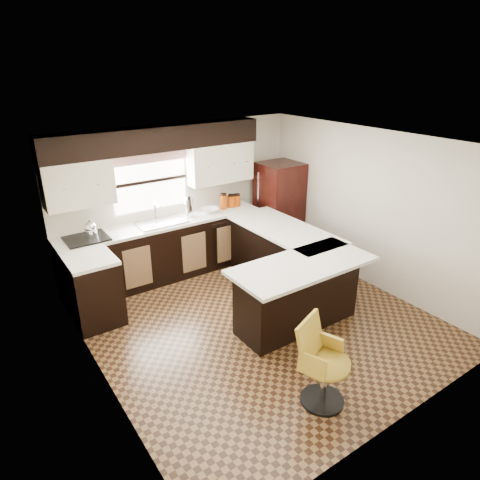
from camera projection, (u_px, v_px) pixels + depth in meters
floor at (258, 320)px, 5.86m from camera, size 4.40×4.40×0.00m
ceiling at (261, 144)px, 4.92m from camera, size 4.40×4.40×0.00m
wall_back at (180, 197)px, 7.06m from camera, size 4.40×0.00×4.40m
wall_front at (411, 321)px, 3.72m from camera, size 4.40×0.00×4.40m
wall_left at (93, 286)px, 4.30m from camera, size 0.00×4.40×4.40m
wall_right at (370, 209)px, 6.49m from camera, size 0.00×4.40×4.40m
base_cab_back at (166, 251)px, 6.89m from camera, size 3.30×0.60×0.90m
base_cab_left at (94, 291)px, 5.69m from camera, size 0.60×0.70×0.90m
counter_back at (164, 224)px, 6.71m from camera, size 3.30×0.60×0.04m
counter_left at (89, 259)px, 5.51m from camera, size 0.60×0.70×0.04m
soffit at (157, 138)px, 6.32m from camera, size 3.40×0.35×0.36m
upper_cab_left at (78, 184)px, 5.88m from camera, size 0.94×0.35×0.64m
upper_cab_right at (220, 163)px, 7.08m from camera, size 1.14×0.35×0.64m
window_pane at (150, 181)px, 6.65m from camera, size 1.20×0.02×0.90m
valance at (149, 157)px, 6.47m from camera, size 1.30×0.06×0.18m
sink at (161, 222)px, 6.65m from camera, size 0.75×0.45×0.03m
dishwasher at (227, 244)px, 7.20m from camera, size 0.58×0.03×0.78m
cooktop at (86, 239)px, 6.05m from camera, size 0.58×0.50×0.02m
peninsula_long at (281, 259)px, 6.63m from camera, size 0.60×1.95×0.90m
peninsula_return at (297, 294)px, 5.61m from camera, size 1.65×0.60×0.90m
counter_pen_long at (285, 230)px, 6.47m from camera, size 0.84×1.95×0.04m
counter_pen_return at (303, 265)px, 5.35m from camera, size 1.89×0.84×0.04m
refrigerator at (279, 208)px, 7.74m from camera, size 0.70×0.67×1.64m
bar_chair at (325, 365)px, 4.29m from camera, size 0.65×0.65×0.93m
kettle at (90, 229)px, 6.04m from camera, size 0.18×0.18×0.24m
percolator at (189, 208)px, 6.88m from camera, size 0.14×0.14×0.31m
mixing_bowl at (210, 210)px, 7.13m from camera, size 0.32×0.32×0.07m
canister_large at (223, 202)px, 7.25m from camera, size 0.12×0.12×0.24m
canister_med at (231, 202)px, 7.34m from camera, size 0.13×0.13×0.20m
canister_small at (237, 201)px, 7.41m from camera, size 0.12×0.12×0.19m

